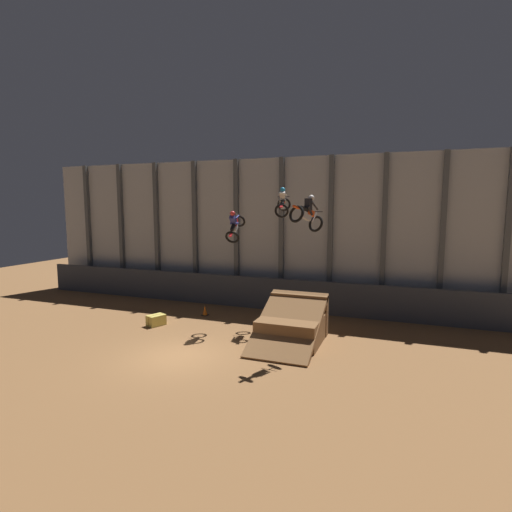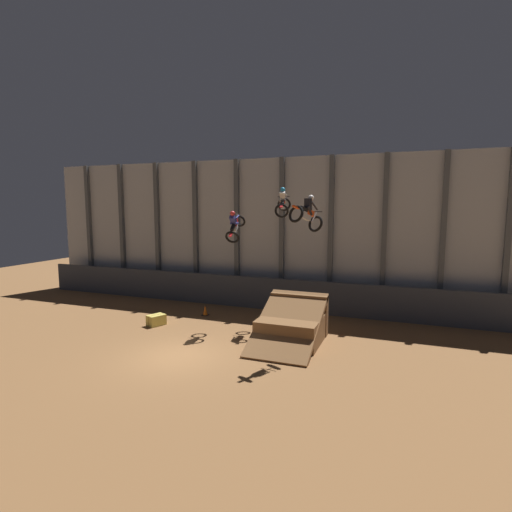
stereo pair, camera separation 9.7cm
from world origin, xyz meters
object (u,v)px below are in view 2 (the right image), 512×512
(rider_bike_left_air, at_px, (235,225))
(rider_bike_center_air, at_px, (283,203))
(hay_bale_trackside, at_px, (156,320))
(rider_bike_right_air, at_px, (307,214))
(dirt_ramp, at_px, (293,325))
(traffic_cone_near_ramp, at_px, (205,311))

(rider_bike_left_air, distance_m, rider_bike_center_air, 2.83)
(rider_bike_center_air, relative_size, hay_bale_trackside, 1.78)
(rider_bike_center_air, relative_size, rider_bike_right_air, 1.04)
(dirt_ramp, xyz_separation_m, rider_bike_center_air, (-1.34, 2.66, 5.69))
(hay_bale_trackside, bearing_deg, dirt_ramp, 2.19)
(rider_bike_left_air, distance_m, hay_bale_trackside, 6.54)
(rider_bike_left_air, height_order, traffic_cone_near_ramp, rider_bike_left_air)
(rider_bike_center_air, height_order, rider_bike_right_air, rider_bike_center_air)
(rider_bike_left_air, relative_size, rider_bike_center_air, 0.98)
(rider_bike_right_air, relative_size, hay_bale_trackside, 1.71)
(rider_bike_center_air, bearing_deg, hay_bale_trackside, -165.65)
(rider_bike_left_air, relative_size, rider_bike_right_air, 1.02)
(rider_bike_right_air, bearing_deg, dirt_ramp, 153.71)
(dirt_ramp, bearing_deg, rider_bike_center_air, 116.71)
(rider_bike_center_air, distance_m, hay_bale_trackside, 9.11)
(dirt_ramp, distance_m, traffic_cone_near_ramp, 6.35)
(rider_bike_center_air, bearing_deg, traffic_cone_near_ramp, 172.28)
(dirt_ramp, relative_size, rider_bike_right_air, 2.46)
(hay_bale_trackside, bearing_deg, rider_bike_left_air, 19.24)
(rider_bike_center_air, xyz_separation_m, hay_bale_trackside, (-6.05, -2.94, -6.14))
(dirt_ramp, height_order, hay_bale_trackside, dirt_ramp)
(dirt_ramp, xyz_separation_m, traffic_cone_near_ramp, (-5.88, 2.35, -0.45))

